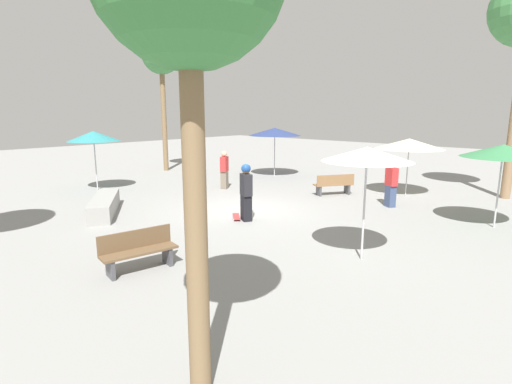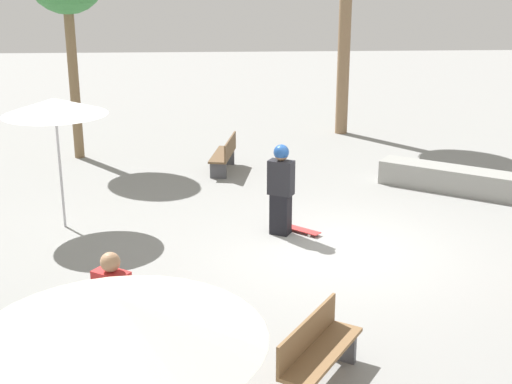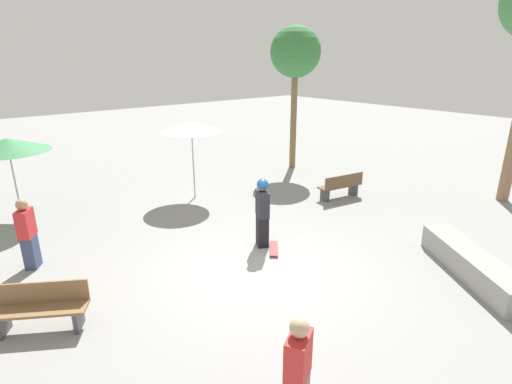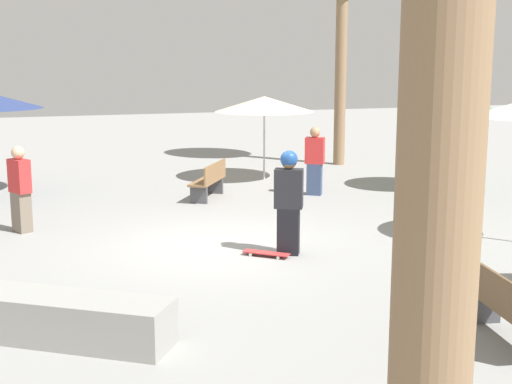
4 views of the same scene
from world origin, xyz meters
The scene contains 11 objects.
ground_plane centered at (0.00, 0.00, 0.00)m, with size 60.00×60.00×0.00m, color gray.
skater_main centered at (0.87, 0.91, 0.95)m, with size 0.45×0.54×1.77m.
skateboard centered at (0.90, 0.51, 0.06)m, with size 0.68×0.73×0.07m.
concrete_ledge centered at (3.41, -3.15, 0.27)m, with size 2.31×2.96×0.55m.
bench_near centered at (5.23, 1.93, 0.43)m, with size 1.65×0.72×0.85m.
bench_far centered at (-4.24, 0.89, 0.43)m, with size 1.59×1.23×0.85m.
shade_umbrella_white centered at (1.47, 5.15, 2.41)m, with size 1.98×1.98×2.57m.
shade_umbrella_green centered at (-3.47, 6.77, 2.23)m, with size 2.23×2.23×2.42m.
palm_tree_right centered at (6.78, 5.81, 4.65)m, with size 2.02×2.02×5.75m.
bystander_watching centered at (-2.21, -3.34, 0.82)m, with size 0.52×0.44×1.65m.
bystander_far centered at (-3.87, 3.42, 0.82)m, with size 0.46×0.51×1.65m.
Camera 3 is at (-5.13, -6.05, 4.58)m, focal length 28.00 mm.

